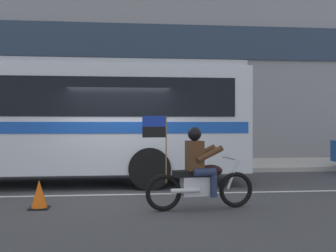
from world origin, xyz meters
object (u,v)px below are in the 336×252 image
motorcycle_with_rider (199,174)px  fire_hydrant (221,155)px  transit_bus (28,114)px  traffic_cone (39,195)px

motorcycle_with_rider → fire_hydrant: 6.58m
transit_bus → motorcycle_with_rider: 5.46m
transit_bus → fire_hydrant: 6.63m
transit_bus → motorcycle_with_rider: (3.95, -3.56, -1.22)m
motorcycle_with_rider → fire_hydrant: bearing=73.0°
fire_hydrant → traffic_cone: fire_hydrant is taller
transit_bus → motorcycle_with_rider: transit_bus is taller
transit_bus → traffic_cone: transit_bus is taller
fire_hydrant → traffic_cone: 7.74m
traffic_cone → fire_hydrant: bearing=50.0°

